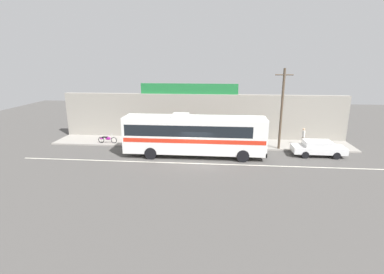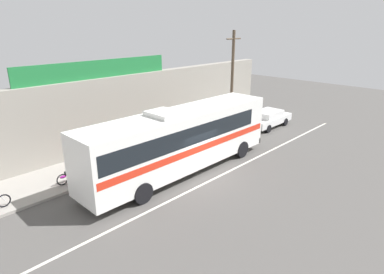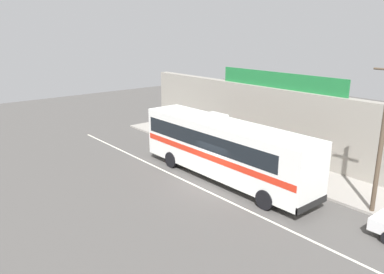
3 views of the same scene
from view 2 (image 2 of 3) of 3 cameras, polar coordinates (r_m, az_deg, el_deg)
name	(u,v)px [view 2 (image 2 of 3)]	position (r m, az deg, el deg)	size (l,w,h in m)	color
ground_plane	(199,176)	(18.20, 1.30, -6.88)	(70.00, 70.00, 0.00)	#4F4C49
sidewalk_slab	(142,151)	(21.73, -8.82, -2.45)	(30.00, 3.60, 0.14)	gray
storefront_facade	(120,111)	(22.70, -12.43, 4.45)	(30.00, 0.70, 4.80)	gray
storefront_billboard	(98,69)	(21.45, -16.11, 11.36)	(10.32, 0.12, 1.10)	#1E7538
road_center_stripe	(210,181)	(17.72, 3.22, -7.64)	(30.00, 0.14, 0.01)	silver
intercity_bus	(180,138)	(17.90, -2.05, -0.17)	(12.29, 2.59, 3.78)	white
parked_car	(268,118)	(27.31, 13.20, 3.24)	(4.53, 1.88, 1.37)	silver
utility_pole	(232,81)	(24.87, 7.04, 9.80)	(1.60, 0.22, 7.47)	brown
motorcycle_purple	(74,174)	(18.26, -20.00, -6.06)	(1.97, 0.56, 0.94)	black
pedestrian_far_right	(237,109)	(28.17, 7.90, 4.94)	(0.30, 0.48, 1.75)	brown
pedestrian_by_curb	(88,151)	(19.75, -17.75, -2.36)	(0.30, 0.48, 1.58)	black
pedestrian_near_shop	(175,124)	(23.67, -3.05, 2.25)	(0.30, 0.48, 1.68)	black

